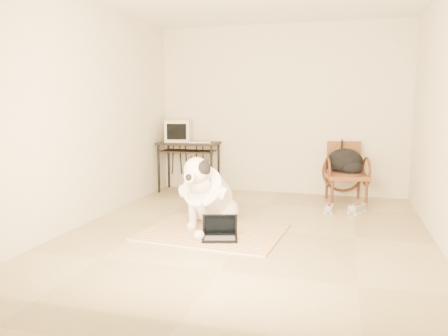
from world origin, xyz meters
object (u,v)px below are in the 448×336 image
at_px(dog, 208,195).
at_px(laptop, 220,233).
at_px(computer_desk, 189,149).
at_px(crt_monitor, 179,131).
at_px(pc_tower, 198,179).
at_px(rattan_chair, 346,172).
at_px(backpack, 346,163).

height_order(dog, laptop, dog).
xyz_separation_m(computer_desk, crt_monitor, (-0.19, 0.04, 0.30)).
bearing_deg(pc_tower, laptop, -66.13).
relative_size(dog, computer_desk, 1.31).
height_order(dog, pc_tower, dog).
xyz_separation_m(computer_desk, rattan_chair, (2.52, -0.08, -0.26)).
height_order(crt_monitor, backpack, crt_monitor).
bearing_deg(computer_desk, laptop, -63.01).
distance_m(laptop, rattan_chair, 2.68).
bearing_deg(crt_monitor, rattan_chair, -2.62).
height_order(computer_desk, rattan_chair, rattan_chair).
relative_size(laptop, rattan_chair, 0.49).
bearing_deg(crt_monitor, computer_desk, -12.64).
distance_m(dog, pc_tower, 2.03).
relative_size(dog, backpack, 2.51).
height_order(dog, backpack, dog).
height_order(dog, computer_desk, dog).
bearing_deg(computer_desk, rattan_chair, -1.86).
xyz_separation_m(laptop, computer_desk, (-1.22, 2.40, 0.62)).
distance_m(laptop, pc_tower, 2.60).
relative_size(computer_desk, crt_monitor, 2.13).
bearing_deg(computer_desk, dog, -63.84).
distance_m(laptop, crt_monitor, 2.97).
xyz_separation_m(pc_tower, backpack, (2.34, -0.05, 0.37)).
bearing_deg(backpack, computer_desk, 178.07).
bearing_deg(dog, pc_tower, 112.11).
distance_m(dog, computer_desk, 2.15).
xyz_separation_m(crt_monitor, pc_tower, (0.36, -0.07, -0.79)).
bearing_deg(laptop, computer_desk, 116.99).
bearing_deg(crt_monitor, pc_tower, -11.38).
bearing_deg(backpack, pc_tower, 178.68).
relative_size(laptop, crt_monitor, 0.92).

